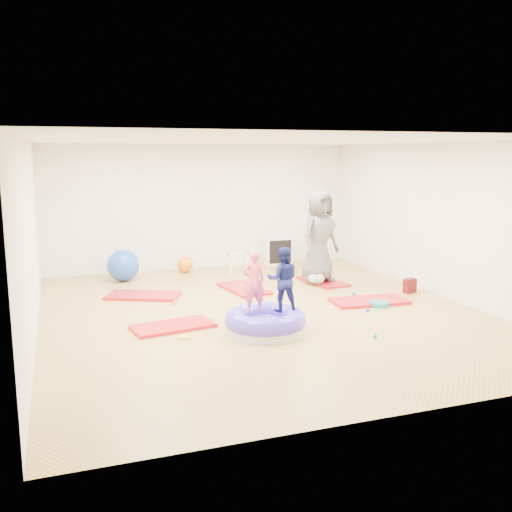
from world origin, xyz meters
name	(u,v)px	position (x,y,z in m)	size (l,w,h in m)	color
room	(262,229)	(0.00, 0.00, 1.40)	(7.01, 8.01, 2.81)	tan
gym_mat_front_left	(173,326)	(-1.56, -0.35, 0.03)	(1.22, 0.61, 0.05)	red
gym_mat_mid_left	(143,296)	(-1.71, 1.68, 0.03)	(1.30, 0.65, 0.05)	red
gym_mat_center_back	(244,289)	(0.20, 1.60, 0.03)	(1.23, 0.61, 0.05)	red
gym_mat_right	(369,301)	(2.00, -0.04, 0.03)	(1.32, 0.66, 0.06)	red
gym_mat_rear_right	(323,281)	(1.93, 1.66, 0.02)	(1.16, 0.58, 0.05)	red
inflatable_cushion	(265,323)	(-0.32, -1.02, 0.15)	(1.20, 1.20, 0.38)	silver
child_pink	(254,278)	(-0.47, -0.93, 0.81)	(0.34, 0.22, 0.93)	#F95B6D
child_navy	(283,276)	(-0.05, -1.02, 0.83)	(0.47, 0.37, 0.97)	#141B51
adult_caregiver	(319,236)	(1.80, 1.61, 0.96)	(0.89, 0.58, 1.83)	#525252
infant	(317,278)	(1.69, 1.43, 0.16)	(0.36, 0.37, 0.21)	#A6D6EF
ball_pit_balls	(290,297)	(0.78, 0.67, 0.03)	(3.34, 3.82, 0.07)	red
exercise_ball_blue	(123,265)	(-1.89, 3.16, 0.33)	(0.66, 0.66, 0.66)	blue
exercise_ball_orange	(185,264)	(-0.51, 3.59, 0.18)	(0.36, 0.36, 0.36)	orange
infant_play_gym	(238,260)	(0.54, 3.03, 0.31)	(0.60, 0.57, 0.46)	white
cube_shelf	(278,251)	(1.78, 3.79, 0.32)	(0.64, 0.31, 0.64)	white
balance_disc	(379,304)	(2.04, -0.31, 0.04)	(0.35, 0.35, 0.08)	#127B77
backpack	(410,286)	(3.10, 0.35, 0.13)	(0.23, 0.14, 0.27)	maroon
yellow_toy	(184,337)	(-1.51, -0.89, 0.01)	(0.18, 0.18, 0.03)	gold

